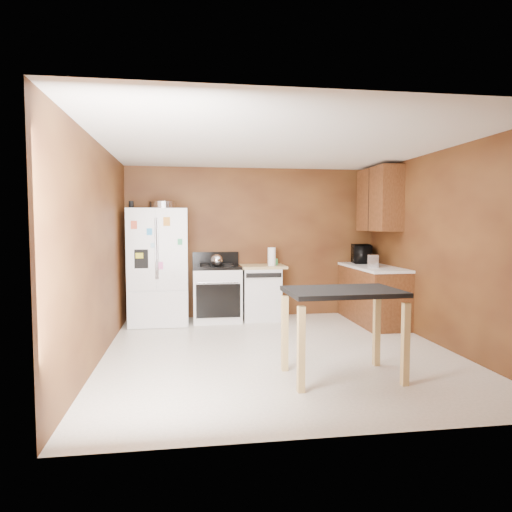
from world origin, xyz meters
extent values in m
plane|color=white|center=(0.00, 0.00, 0.00)|extent=(4.50, 4.50, 0.00)
plane|color=white|center=(0.00, 0.00, 2.50)|extent=(4.50, 4.50, 0.00)
plane|color=brown|center=(0.00, 2.25, 1.25)|extent=(4.20, 0.00, 4.20)
plane|color=brown|center=(0.00, -2.25, 1.25)|extent=(4.20, 0.00, 4.20)
plane|color=brown|center=(-2.10, 0.00, 1.25)|extent=(0.00, 4.50, 4.50)
plane|color=brown|center=(2.10, 0.00, 1.25)|extent=(0.00, 4.50, 4.50)
cylinder|color=silver|center=(-1.48, 1.87, 1.85)|extent=(0.44, 0.44, 0.11)
cylinder|color=black|center=(-1.95, 1.82, 1.86)|extent=(0.08, 0.08, 0.11)
sphere|color=silver|center=(-0.65, 1.79, 0.99)|extent=(0.19, 0.19, 0.19)
cylinder|color=white|center=(0.24, 1.85, 1.04)|extent=(0.13, 0.13, 0.29)
cylinder|color=#43B060|center=(0.32, 1.98, 0.94)|extent=(0.11, 0.11, 0.10)
cube|color=silver|center=(1.74, 1.31, 1.00)|extent=(0.26, 0.31, 0.19)
imported|color=black|center=(1.84, 2.06, 1.04)|extent=(0.43, 0.57, 0.29)
cube|color=white|center=(-1.55, 1.88, 0.90)|extent=(0.90, 0.75, 1.80)
cube|color=white|center=(-1.78, 1.49, 1.18)|extent=(0.43, 0.02, 1.20)
cube|color=white|center=(-1.32, 1.49, 1.18)|extent=(0.43, 0.02, 1.20)
cube|color=white|center=(-1.55, 1.49, 0.28)|extent=(0.88, 0.02, 0.54)
cube|color=black|center=(-1.78, 1.48, 1.05)|extent=(0.20, 0.01, 0.28)
cylinder|color=silver|center=(-1.56, 1.46, 1.20)|extent=(0.02, 0.02, 0.90)
cylinder|color=silver|center=(-1.54, 1.46, 1.20)|extent=(0.02, 0.02, 0.90)
cube|color=#E05434|center=(-1.87, 1.46, 1.55)|extent=(0.09, 0.00, 0.12)
cube|color=#39A6F6|center=(-1.65, 1.46, 1.45)|extent=(0.08, 0.00, 0.10)
cube|color=orange|center=(-1.40, 1.46, 1.60)|extent=(0.10, 0.00, 0.13)
cube|color=#3EAE6F|center=(-1.21, 1.46, 1.30)|extent=(0.07, 0.00, 0.09)
cube|color=gold|center=(-1.80, 1.46, 1.10)|extent=(0.11, 0.00, 0.08)
cube|color=pink|center=(-1.50, 1.46, 0.95)|extent=(0.08, 0.00, 0.11)
cube|color=white|center=(-1.25, 1.46, 0.80)|extent=(0.09, 0.00, 0.10)
cube|color=#AAE4FF|center=(-1.60, 1.46, 1.25)|extent=(0.07, 0.00, 0.07)
cube|color=white|center=(-0.64, 1.93, 0.42)|extent=(0.76, 0.65, 0.85)
cube|color=black|center=(-0.64, 1.93, 0.88)|extent=(0.76, 0.65, 0.05)
cube|color=black|center=(-0.64, 2.21, 1.00)|extent=(0.76, 0.06, 0.20)
cube|color=black|center=(-0.64, 1.59, 0.38)|extent=(0.68, 0.02, 0.52)
cylinder|color=silver|center=(-0.64, 1.58, 0.67)|extent=(0.62, 0.02, 0.02)
cylinder|color=black|center=(-0.82, 2.08, 0.91)|extent=(0.17, 0.17, 0.02)
cylinder|color=black|center=(-0.46, 2.08, 0.91)|extent=(0.17, 0.17, 0.02)
cylinder|color=black|center=(-0.82, 1.77, 0.91)|extent=(0.17, 0.17, 0.02)
cylinder|color=black|center=(-0.46, 1.77, 0.91)|extent=(0.17, 0.17, 0.02)
cube|color=white|center=(0.08, 1.95, 0.42)|extent=(0.60, 0.60, 0.85)
cube|color=black|center=(0.08, 1.64, 0.76)|extent=(0.56, 0.02, 0.07)
cube|color=tan|center=(0.08, 1.95, 0.87)|extent=(0.78, 0.62, 0.04)
cube|color=brown|center=(1.80, 1.45, 0.43)|extent=(0.60, 1.55, 0.86)
cube|color=white|center=(1.80, 1.45, 0.88)|extent=(0.63, 1.58, 0.04)
cube|color=brown|center=(1.93, 1.55, 1.95)|extent=(0.35, 1.05, 1.00)
cube|color=black|center=(1.75, 1.55, 1.95)|extent=(0.01, 0.01, 1.00)
cube|color=black|center=(0.45, -1.00, 0.88)|extent=(1.15, 0.78, 0.05)
cube|color=tan|center=(-0.08, -0.70, 0.40)|extent=(0.07, 0.07, 0.81)
cube|color=tan|center=(0.96, -0.67, 0.40)|extent=(0.07, 0.07, 0.81)
cube|color=tan|center=(-0.06, -1.34, 0.40)|extent=(0.07, 0.07, 0.81)
cube|color=tan|center=(0.98, -1.31, 0.40)|extent=(0.07, 0.07, 0.81)
camera|label=1|loc=(-1.08, -5.37, 1.56)|focal=32.00mm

